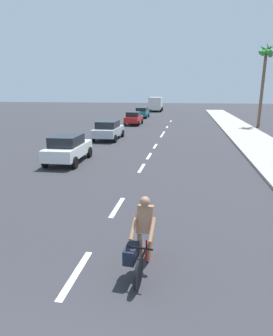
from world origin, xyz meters
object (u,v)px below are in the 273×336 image
parked_car_white (68,148)px  parked_car_silver (108,130)px  palm_tree_distant (265,61)px  parked_car_red (134,118)px  delivery_truck (156,104)px  cyclist (142,240)px  parked_car_teal (142,112)px

parked_car_white → parked_car_silver: 8.16m
parked_car_silver → palm_tree_distant: bearing=36.3°
parked_car_red → delivery_truck: bearing=90.1°
parked_car_red → parked_car_white: bearing=-90.5°
parked_car_silver → palm_tree_distant: size_ratio=0.48×
parked_car_white → parked_car_red: size_ratio=1.02×
cyclist → parked_car_red: (-5.63, 28.66, 0.01)m
cyclist → parked_car_silver: size_ratio=0.42×
parked_car_white → parked_car_red: same height
cyclist → parked_car_teal: 38.64m
parked_car_red → delivery_truck: size_ratio=0.63×
delivery_truck → parked_car_teal: bearing=-93.0°
parked_car_white → parked_car_teal: same height
parked_car_red → parked_car_teal: bearing=93.0°
cyclist → parked_car_white: bearing=-54.5°
parked_car_red → palm_tree_distant: (14.31, -0.07, 6.21)m
parked_car_white → parked_car_red: (0.16, 19.17, -0.00)m
parked_car_white → delivery_truck: delivery_truck is taller
parked_car_teal → palm_tree_distant: size_ratio=0.46×
parked_car_teal → delivery_truck: (0.44, 14.81, 0.67)m
parked_car_white → parked_car_silver: (0.10, 8.16, 0.00)m
parked_car_silver → parked_car_teal: bearing=90.3°
parked_car_red → palm_tree_distant: bearing=-0.3°
cyclist → parked_car_teal: bearing=-76.7°
parked_car_white → parked_car_teal: bearing=88.0°
delivery_truck → palm_tree_distant: 28.83m
palm_tree_distant → cyclist: bearing=-106.9°
cyclist → parked_car_red: cyclist is taller
parked_car_red → parked_car_teal: 9.51m
parked_car_white → parked_car_red: 19.17m
cyclist → delivery_truck: size_ratio=0.29×
parked_car_white → parked_car_teal: (-0.35, 28.67, 0.00)m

